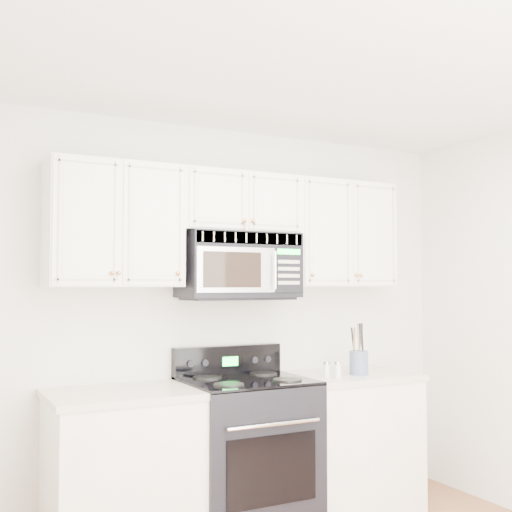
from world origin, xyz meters
TOP-DOWN VIEW (x-y plane):
  - room at (0.00, 0.00)m, footprint 3.51×3.51m
  - base_cabinet_left at (-0.80, 1.44)m, footprint 0.86×0.65m
  - base_cabinet_right at (0.80, 1.44)m, footprint 0.86×0.65m
  - range at (-0.00, 1.43)m, footprint 0.77×0.70m
  - upper_cabinets at (-0.00, 1.58)m, footprint 2.44×0.37m
  - microwave at (0.00, 1.55)m, footprint 0.77×0.43m
  - utensil_crock at (0.82, 1.35)m, footprint 0.13×0.13m
  - shaker_salt at (0.59, 1.27)m, footprint 0.05×0.05m
  - shaker_pepper at (0.54, 1.33)m, footprint 0.04×0.04m

SIDE VIEW (x-z plane):
  - base_cabinet_left at x=-0.80m, z-range -0.03..0.89m
  - base_cabinet_right at x=0.80m, z-range -0.03..0.89m
  - range at x=0.00m, z-range -0.08..1.05m
  - shaker_pepper at x=0.54m, z-range 0.92..1.03m
  - shaker_salt at x=0.59m, z-range 0.92..1.03m
  - utensil_crock at x=0.82m, z-range 0.84..1.18m
  - room at x=0.00m, z-range 0.00..2.60m
  - microwave at x=0.00m, z-range 1.45..1.87m
  - upper_cabinets at x=0.00m, z-range 1.56..2.31m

